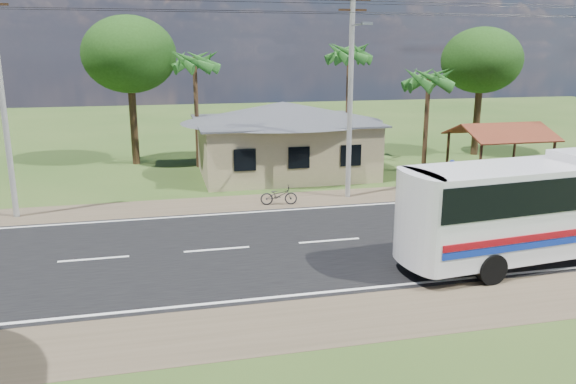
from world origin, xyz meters
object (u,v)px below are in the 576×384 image
object	(u,v)px
waiting_shed	(501,133)
coach_bus	(570,198)
person	(451,174)
motorcycle	(279,195)

from	to	relation	value
waiting_shed	coach_bus	distance (m)	13.12
waiting_shed	person	world-z (taller)	waiting_shed
coach_bus	motorcycle	distance (m)	12.96
motorcycle	waiting_shed	bearing A→B (deg)	-71.27
waiting_shed	motorcycle	world-z (taller)	waiting_shed
person	coach_bus	bearing A→B (deg)	96.50
coach_bus	person	distance (m)	10.63
waiting_shed	coach_bus	xyz separation A→B (m)	(-5.07, -12.09, -0.49)
person	waiting_shed	bearing A→B (deg)	-144.90
coach_bus	person	size ratio (longest dim) A/B	7.87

